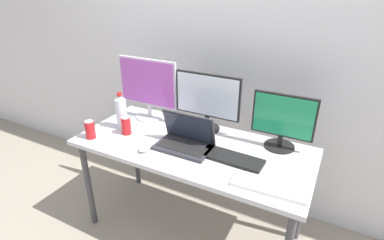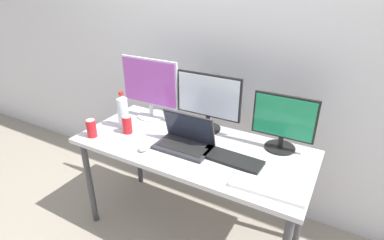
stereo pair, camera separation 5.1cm
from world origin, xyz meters
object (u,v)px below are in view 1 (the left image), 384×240
at_px(monitor_left, 148,87).
at_px(monitor_right, 283,121).
at_px(water_bottle, 121,112).
at_px(mouse_by_keyboard, 144,148).
at_px(work_desk, 192,154).
at_px(laptop_silver, 185,140).
at_px(monitor_center, 207,100).
at_px(soda_can_near_keyboard, 90,130).
at_px(keyboard_aux, 270,187).
at_px(keyboard_main, 232,158).
at_px(soda_can_by_laptop, 126,126).

relative_size(monitor_left, monitor_right, 1.27).
bearing_deg(water_bottle, mouse_by_keyboard, -29.95).
bearing_deg(work_desk, laptop_silver, -121.32).
xyz_separation_m(monitor_center, water_bottle, (-0.55, -0.26, -0.10)).
bearing_deg(soda_can_near_keyboard, monitor_right, 22.03).
height_order(work_desk, soda_can_near_keyboard, soda_can_near_keyboard).
height_order(monitor_left, monitor_center, monitor_left).
xyz_separation_m(monitor_center, laptop_silver, (-0.01, -0.29, -0.18)).
height_order(monitor_left, mouse_by_keyboard, monitor_left).
height_order(monitor_right, soda_can_near_keyboard, monitor_right).
height_order(monitor_right, water_bottle, monitor_right).
distance_m(laptop_silver, keyboard_aux, 0.62).
height_order(laptop_silver, keyboard_main, laptop_silver).
distance_m(monitor_right, mouse_by_keyboard, 0.88).
relative_size(work_desk, monitor_center, 3.24).
relative_size(work_desk, mouse_by_keyboard, 16.07).
bearing_deg(laptop_silver, keyboard_aux, -15.84).
xyz_separation_m(monitor_right, keyboard_main, (-0.22, -0.28, -0.18)).
xyz_separation_m(keyboard_main, soda_can_near_keyboard, (-0.95, -0.19, 0.05)).
relative_size(monitor_left, keyboard_main, 1.28).
distance_m(laptop_silver, water_bottle, 0.54).
bearing_deg(mouse_by_keyboard, monitor_center, 58.61).
xyz_separation_m(monitor_left, monitor_right, (1.01, 0.00, -0.06)).
bearing_deg(monitor_right, monitor_center, 178.63).
relative_size(monitor_right, mouse_by_keyboard, 4.03).
distance_m(monitor_left, keyboard_aux, 1.18).
xyz_separation_m(work_desk, laptop_silver, (-0.03, -0.04, 0.12)).
bearing_deg(monitor_center, keyboard_main, -44.03).
distance_m(monitor_center, mouse_by_keyboard, 0.55).
distance_m(laptop_silver, keyboard_main, 0.32).
relative_size(monitor_left, mouse_by_keyboard, 5.12).
relative_size(monitor_left, soda_can_by_laptop, 3.90).
bearing_deg(keyboard_main, work_desk, 173.76).
height_order(keyboard_aux, water_bottle, water_bottle).
distance_m(water_bottle, soda_can_near_keyboard, 0.25).
xyz_separation_m(keyboard_aux, soda_can_by_laptop, (-1.04, 0.14, 0.05)).
xyz_separation_m(keyboard_aux, mouse_by_keyboard, (-0.80, 0.01, 0.01)).
bearing_deg(work_desk, monitor_right, 24.80).
bearing_deg(soda_can_near_keyboard, keyboard_aux, 1.16).
relative_size(work_desk, water_bottle, 5.69).
xyz_separation_m(water_bottle, soda_can_by_laptop, (0.09, -0.06, -0.06)).
height_order(work_desk, monitor_center, monitor_center).
height_order(work_desk, keyboard_main, keyboard_main).
bearing_deg(soda_can_by_laptop, monitor_center, 34.69).
bearing_deg(monitor_left, monitor_right, 0.22).
relative_size(work_desk, laptop_silver, 4.31).
bearing_deg(keyboard_main, mouse_by_keyboard, -160.67).
height_order(work_desk, monitor_left, monitor_left).
bearing_deg(mouse_by_keyboard, keyboard_main, 11.35).
height_order(monitor_left, keyboard_main, monitor_left).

